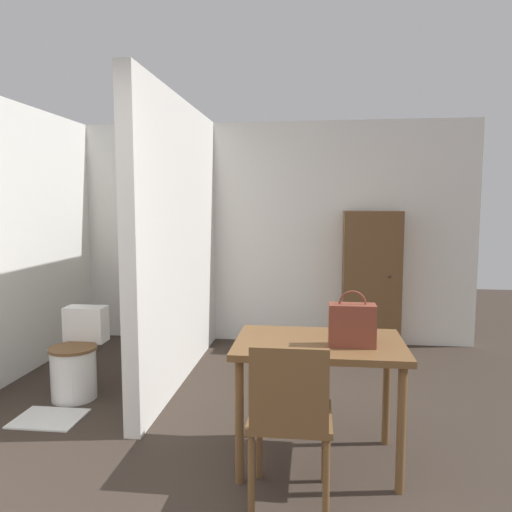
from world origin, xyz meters
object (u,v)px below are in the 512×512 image
at_px(wooden_chair, 290,415).
at_px(wooden_cabinet, 371,281).
at_px(handbag, 352,324).
at_px(toilet, 77,360).
at_px(dining_table, 319,357).

height_order(wooden_chair, wooden_cabinet, wooden_cabinet).
bearing_deg(handbag, wooden_chair, -130.49).
bearing_deg(wooden_chair, toilet, 144.15).
xyz_separation_m(handbag, wooden_cabinet, (0.39, 2.58, -0.14)).
height_order(dining_table, handbag, handbag).
bearing_deg(dining_table, wooden_chair, -107.48).
xyz_separation_m(toilet, handbag, (2.16, -0.93, 0.59)).
distance_m(toilet, wooden_cabinet, 3.07).
relative_size(dining_table, handbag, 3.09).
distance_m(handbag, wooden_cabinet, 2.61).
bearing_deg(toilet, dining_table, -23.03).
distance_m(dining_table, wooden_chair, 0.53).
bearing_deg(toilet, wooden_cabinet, 32.88).
distance_m(dining_table, toilet, 2.18).
xyz_separation_m(wooden_chair, toilet, (-1.83, 1.32, -0.20)).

